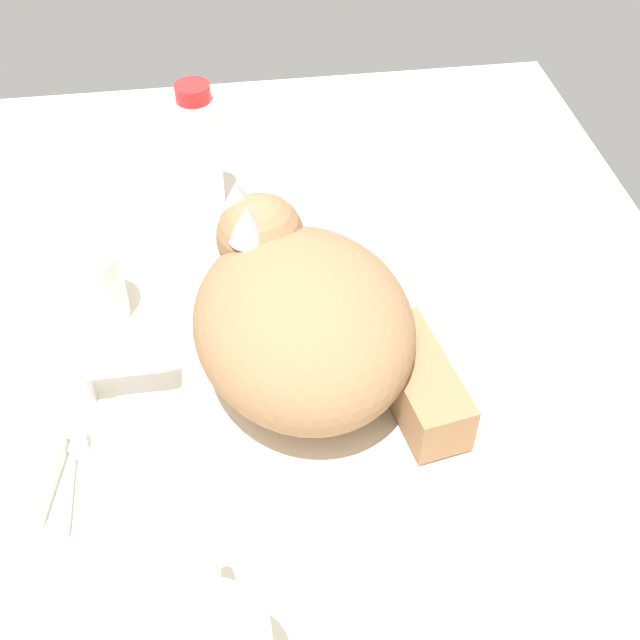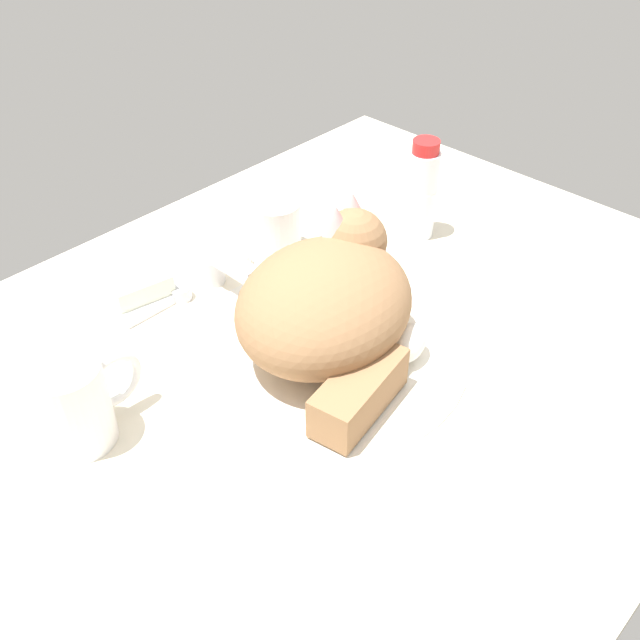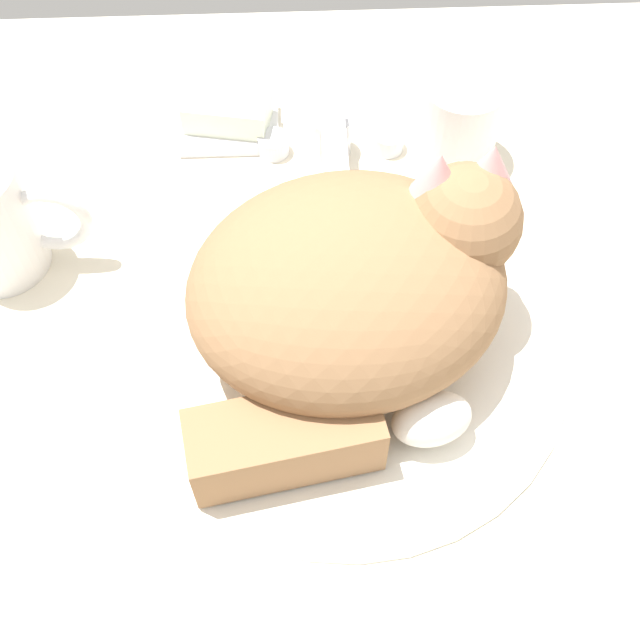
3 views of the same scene
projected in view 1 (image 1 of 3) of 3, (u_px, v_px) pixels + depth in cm
name	position (u px, v px, depth cm)	size (l,w,h in cm)	color
ground_plane	(305.00, 387.00, 73.85)	(110.00, 82.50, 3.00)	silver
sink_basin	(304.00, 375.00, 72.53)	(34.04, 34.04, 0.67)	white
faucet	(86.00, 382.00, 69.03)	(13.13, 10.62, 5.89)	silver
cat	(305.00, 317.00, 68.11)	(25.30, 24.25, 15.08)	#936B47
rinse_cup	(88.00, 286.00, 75.65)	(6.94, 6.94, 7.83)	white
soap_dish	(32.00, 489.00, 63.71)	(9.00, 6.40, 1.20)	white
soap_bar	(26.00, 476.00, 62.31)	(7.51, 4.35, 2.69)	silver
toothpaste_bottle	(200.00, 149.00, 86.66)	(4.49, 4.49, 14.76)	white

